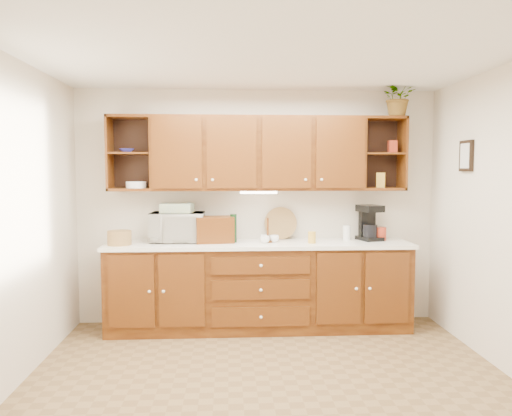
{
  "coord_description": "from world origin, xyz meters",
  "views": [
    {
      "loc": [
        -0.33,
        -3.83,
        1.72
      ],
      "look_at": [
        -0.05,
        1.15,
        1.33
      ],
      "focal_mm": 35.0,
      "sensor_mm": 36.0,
      "label": 1
    }
  ],
  "objects": [
    {
      "name": "back_wall",
      "position": [
        0.0,
        1.75,
        1.3
      ],
      "size": [
        4.0,
        0.0,
        4.0
      ],
      "primitive_type": "plane",
      "rotation": [
        1.57,
        0.0,
        0.0
      ],
      "color": "beige",
      "rests_on": "floor"
    },
    {
      "name": "mug_tree",
      "position": [
        0.09,
        1.45,
        0.98
      ],
      "size": [
        0.2,
        0.22,
        0.26
      ],
      "rotation": [
        0.0,
        0.0,
        0.01
      ],
      "color": "#331305",
      "rests_on": "countertop"
    },
    {
      "name": "pantry_box_red",
      "position": [
        1.47,
        1.55,
        1.97
      ],
      "size": [
        0.09,
        0.08,
        0.13
      ],
      "primitive_type": "cube",
      "rotation": [
        0.0,
        0.0,
        -0.04
      ],
      "color": "#9C2B16",
      "rests_on": "upper_cabinets"
    },
    {
      "name": "canister_yellow",
      "position": [
        0.56,
        1.36,
        1.0
      ],
      "size": [
        0.11,
        0.11,
        0.12
      ],
      "primitive_type": "cylinder",
      "rotation": [
        0.0,
        0.0,
        0.36
      ],
      "color": "gold",
      "rests_on": "countertop"
    },
    {
      "name": "canister_red",
      "position": [
        1.35,
        1.52,
        1.01
      ],
      "size": [
        0.15,
        0.15,
        0.15
      ],
      "primitive_type": "cylinder",
      "rotation": [
        0.0,
        0.0,
        -0.37
      ],
      "color": "#9C2B16",
      "rests_on": "countertop"
    },
    {
      "name": "floor",
      "position": [
        0.0,
        0.0,
        0.0
      ],
      "size": [
        4.0,
        4.0,
        0.0
      ],
      "primitive_type": "plane",
      "color": "brown",
      "rests_on": "ground"
    },
    {
      "name": "microwave",
      "position": [
        -0.88,
        1.55,
        1.1
      ],
      "size": [
        0.57,
        0.39,
        0.32
      ],
      "primitive_type": "imported",
      "rotation": [
        0.0,
        0.0,
        -0.01
      ],
      "color": "beige",
      "rests_on": "countertop"
    },
    {
      "name": "upper_cabinets",
      "position": [
        0.01,
        1.59,
        1.89
      ],
      "size": [
        3.2,
        0.33,
        0.8
      ],
      "color": "#331305",
      "rests_on": "back_wall"
    },
    {
      "name": "potted_plant",
      "position": [
        1.51,
        1.52,
        2.49
      ],
      "size": [
        0.4,
        0.36,
        0.41
      ],
      "primitive_type": "imported",
      "rotation": [
        0.0,
        0.0,
        0.11
      ],
      "color": "#999999",
      "rests_on": "upper_cabinets"
    },
    {
      "name": "towel_stack",
      "position": [
        -0.88,
        1.55,
        1.31
      ],
      "size": [
        0.36,
        0.28,
        0.1
      ],
      "primitive_type": "cube",
      "rotation": [
        0.0,
        0.0,
        -0.13
      ],
      "color": "#D8D065",
      "rests_on": "microwave"
    },
    {
      "name": "bowl_stack",
      "position": [
        -1.4,
        1.55,
        1.92
      ],
      "size": [
        0.2,
        0.2,
        0.04
      ],
      "primitive_type": "imported",
      "rotation": [
        0.0,
        0.0,
        0.32
      ],
      "color": "#282894",
      "rests_on": "upper_cabinets"
    },
    {
      "name": "ceiling",
      "position": [
        0.0,
        0.0,
        2.6
      ],
      "size": [
        4.0,
        4.0,
        0.0
      ],
      "primitive_type": "plane",
      "rotation": [
        3.14,
        0.0,
        0.0
      ],
      "color": "white",
      "rests_on": "back_wall"
    },
    {
      "name": "wicker_basket",
      "position": [
        -1.45,
        1.35,
        1.01
      ],
      "size": [
        0.29,
        0.29,
        0.15
      ],
      "primitive_type": "cylinder",
      "rotation": [
        0.0,
        0.0,
        -0.21
      ],
      "color": "olive",
      "rests_on": "countertop"
    },
    {
      "name": "wine_bottle",
      "position": [
        -0.27,
        1.48,
        1.09
      ],
      "size": [
        0.09,
        0.09,
        0.3
      ],
      "primitive_type": "cylinder",
      "rotation": [
        0.0,
        0.0,
        -0.42
      ],
      "color": "black",
      "rests_on": "countertop"
    },
    {
      "name": "woven_tray",
      "position": [
        0.26,
        1.69,
        0.95
      ],
      "size": [
        0.36,
        0.1,
        0.36
      ],
      "primitive_type": "cylinder",
      "rotation": [
        1.36,
        0.0,
        -0.02
      ],
      "color": "olive",
      "rests_on": "countertop"
    },
    {
      "name": "undercabinet_light",
      "position": [
        0.0,
        1.53,
        1.47
      ],
      "size": [
        0.4,
        0.05,
        0.02
      ],
      "primitive_type": "cube",
      "color": "white",
      "rests_on": "upper_cabinets"
    },
    {
      "name": "coffee_maker",
      "position": [
        1.23,
        1.56,
        1.13
      ],
      "size": [
        0.28,
        0.32,
        0.39
      ],
      "rotation": [
        0.0,
        0.0,
        0.32
      ],
      "color": "black",
      "rests_on": "countertop"
    },
    {
      "name": "countertop",
      "position": [
        0.0,
        1.44,
        0.92
      ],
      "size": [
        3.24,
        0.64,
        0.04
      ],
      "primitive_type": "cube",
      "color": "white",
      "rests_on": "base_cabinets"
    },
    {
      "name": "pantry_box_yellow",
      "position": [
        1.35,
        1.55,
        1.6
      ],
      "size": [
        0.11,
        0.1,
        0.16
      ],
      "primitive_type": "cube",
      "rotation": [
        0.0,
        0.0,
        -0.41
      ],
      "color": "gold",
      "rests_on": "upper_cabinets"
    },
    {
      "name": "left_wall",
      "position": [
        -2.0,
        0.0,
        1.3
      ],
      "size": [
        0.0,
        3.5,
        3.5
      ],
      "primitive_type": "plane",
      "rotation": [
        1.57,
        0.0,
        1.57
      ],
      "color": "beige",
      "rests_on": "floor"
    },
    {
      "name": "canister_white",
      "position": [
        0.97,
        1.54,
        1.02
      ],
      "size": [
        0.1,
        0.1,
        0.16
      ],
      "primitive_type": "cylinder",
      "rotation": [
        0.0,
        0.0,
        -0.27
      ],
      "color": "white",
      "rests_on": "countertop"
    },
    {
      "name": "base_cabinets",
      "position": [
        0.0,
        1.45,
        0.45
      ],
      "size": [
        3.2,
        0.6,
        0.9
      ],
      "primitive_type": "cube",
      "color": "#331305",
      "rests_on": "floor"
    },
    {
      "name": "plate_stack",
      "position": [
        -1.31,
        1.55,
        1.56
      ],
      "size": [
        0.27,
        0.27,
        0.07
      ],
      "primitive_type": "cylinder",
      "rotation": [
        0.0,
        0.0,
        0.36
      ],
      "color": "white",
      "rests_on": "upper_cabinets"
    },
    {
      "name": "framed_picture",
      "position": [
        1.98,
        0.9,
        1.85
      ],
      "size": [
        0.03,
        0.24,
        0.3
      ],
      "primitive_type": "cube",
      "color": "black",
      "rests_on": "right_wall"
    },
    {
      "name": "bread_box",
      "position": [
        -0.47,
        1.46,
        1.08
      ],
      "size": [
        0.42,
        0.3,
        0.28
      ],
      "primitive_type": "cube",
      "rotation": [
        0.0,
        0.0,
        0.13
      ],
      "color": "#331305",
      "rests_on": "countertop"
    }
  ]
}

